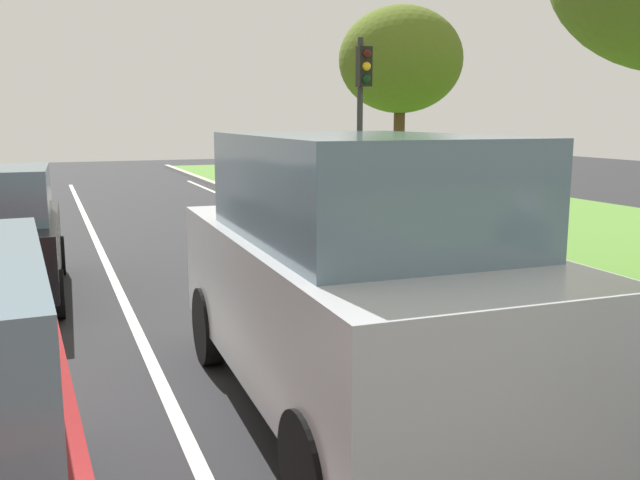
# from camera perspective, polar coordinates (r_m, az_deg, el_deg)

# --- Properties ---
(ground_plane) EXTENTS (60.00, 60.00, 0.00)m
(ground_plane) POSITION_cam_1_polar(r_m,az_deg,el_deg) (11.00, -13.12, -2.82)
(ground_plane) COLOR #262628
(lane_line_center) EXTENTS (0.12, 32.00, 0.01)m
(lane_line_center) POSITION_cam_1_polar(r_m,az_deg,el_deg) (10.92, -16.75, -3.06)
(lane_line_center) COLOR silver
(lane_line_center) RESTS_ON ground
(lane_line_right_edge) EXTENTS (0.12, 32.00, 0.01)m
(lane_line_right_edge) POSITION_cam_1_polar(r_m,az_deg,el_deg) (12.05, 4.04, -1.44)
(lane_line_right_edge) COLOR silver
(lane_line_right_edge) RESTS_ON ground
(grass_verge_right) EXTENTS (9.00, 48.00, 0.06)m
(grass_verge_right) POSITION_cam_1_polar(r_m,az_deg,el_deg) (14.83, 21.34, 0.16)
(grass_verge_right) COLOR #548433
(grass_verge_right) RESTS_ON ground
(curb_right) EXTENTS (0.24, 48.00, 0.12)m
(curb_right) POSITION_cam_1_polar(r_m,az_deg,el_deg) (12.26, 6.14, -1.00)
(curb_right) COLOR #9E9B93
(curb_right) RESTS_ON ground
(car_suv_ahead) EXTENTS (2.07, 4.55, 2.28)m
(car_suv_ahead) POSITION_cam_1_polar(r_m,az_deg,el_deg) (5.53, 2.82, -2.88)
(car_suv_ahead) COLOR #B7BABF
(car_suv_ahead) RESTS_ON ground
(traffic_light_near_right) EXTENTS (0.32, 0.50, 4.24)m
(traffic_light_near_right) POSITION_cam_1_polar(r_m,az_deg,el_deg) (16.40, 3.52, 11.74)
(traffic_light_near_right) COLOR #2D2D2D
(traffic_light_near_right) RESTS_ON ground
(tree_roadside_far) EXTENTS (3.47, 3.47, 5.49)m
(tree_roadside_far) POSITION_cam_1_polar(r_m,az_deg,el_deg) (20.04, 6.68, 14.55)
(tree_roadside_far) COLOR #4C331E
(tree_roadside_far) RESTS_ON ground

